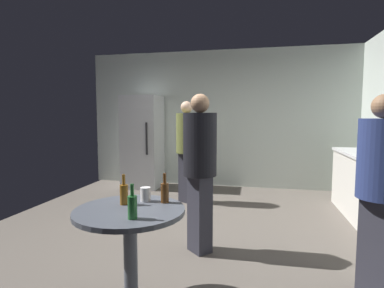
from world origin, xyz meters
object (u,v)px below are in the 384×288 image
Objects in this scene: beer_bottle_amber at (124,193)px; plastic_cup_white at (146,194)px; person_in_olive_shirt at (187,144)px; foreground_table at (130,223)px; refrigerator at (143,142)px; beer_bottle_brown at (165,192)px; beer_bottle_on_counter at (361,146)px; wine_bottle_on_counter at (378,146)px; beer_bottle_green at (132,206)px; person_in_black_shirt at (200,161)px; person_in_navy_shirt at (380,180)px.

beer_bottle_amber reaches higher than plastic_cup_white.
plastic_cup_white is at bearing 32.29° from person_in_olive_shirt.
foreground_table is 7.27× the size of plastic_cup_white.
beer_bottle_brown is at bearing -66.14° from refrigerator.
beer_bottle_on_counter is 1.00× the size of beer_bottle_brown.
wine_bottle_on_counter reaches higher than beer_bottle_brown.
person_in_olive_shirt is (-0.33, 2.97, 0.14)m from beer_bottle_green.
beer_bottle_on_counter is (3.67, -0.92, 0.08)m from refrigerator.
person_in_black_shirt is (0.33, 1.00, 0.32)m from foreground_table.
person_in_black_shirt reaches higher than beer_bottle_on_counter.
wine_bottle_on_counter reaches higher than beer_bottle_amber.
beer_bottle_green is 0.15× the size of person_in_navy_shirt.
person_in_black_shirt is 1.86m from person_in_olive_shirt.
wine_bottle_on_counter reaches higher than beer_bottle_green.
foreground_table is (1.32, -3.65, -0.27)m from refrigerator.
refrigerator reaches higher than person_in_navy_shirt.
wine_bottle_on_counter is 3.14m from plastic_cup_white.
person_in_black_shirt is (-1.49, 0.47, 0.04)m from person_in_navy_shirt.
wine_bottle_on_counter is at bearing 41.18° from beer_bottle_amber.
wine_bottle_on_counter is 2.43m from person_in_black_shirt.
foreground_table is 1.92m from person_in_navy_shirt.
person_in_black_shirt is at bearing -148.64° from wine_bottle_on_counter.
person_in_black_shirt is (0.22, 1.20, 0.13)m from beer_bottle_green.
refrigerator is 5.81× the size of wine_bottle_on_counter.
person_in_navy_shirt is 0.95× the size of person_in_olive_shirt.
plastic_cup_white is 0.86m from person_in_black_shirt.
beer_bottle_on_counter reaches higher than beer_bottle_amber.
person_in_navy_shirt is at bearing -44.76° from refrigerator.
beer_bottle_on_counter is at bearing 115.43° from person_in_olive_shirt.
refrigerator reaches higher than beer_bottle_on_counter.
refrigerator is at bearing 165.96° from beer_bottle_on_counter.
refrigerator is at bearing -102.25° from person_in_olive_shirt.
wine_bottle_on_counter is 1.83m from person_in_navy_shirt.
refrigerator is at bearing 109.91° from foreground_table.
refrigerator reaches higher than person_in_black_shirt.
beer_bottle_green is (1.43, -3.85, -0.08)m from refrigerator.
person_in_olive_shirt is (-0.14, 2.68, 0.14)m from beer_bottle_amber.
person_in_olive_shirt reaches higher than wine_bottle_on_counter.
beer_bottle_amber is 0.15× the size of person_in_navy_shirt.
beer_bottle_on_counter is 3.69m from beer_bottle_green.
plastic_cup_white is 0.07× the size of person_in_navy_shirt.
wine_bottle_on_counter is at bearing -20.40° from refrigerator.
person_in_black_shirt is (1.65, -2.65, 0.05)m from refrigerator.
beer_bottle_green is 0.14× the size of person_in_olive_shirt.
refrigerator is 7.83× the size of beer_bottle_on_counter.
beer_bottle_on_counter is 2.66m from person_in_black_shirt.
plastic_cup_white is (-2.36, -2.06, -0.23)m from wine_bottle_on_counter.
person_in_olive_shirt reaches higher than plastic_cup_white.
plastic_cup_white is 1.81m from person_in_navy_shirt.
wine_bottle_on_counter is (3.72, -1.38, 0.12)m from refrigerator.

